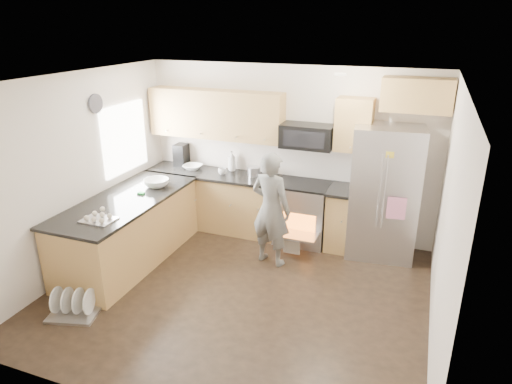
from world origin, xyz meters
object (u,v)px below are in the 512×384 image
at_px(person, 271,209).
at_px(dish_rack, 74,307).
at_px(stove_range, 303,199).
at_px(refrigerator, 384,192).

xyz_separation_m(person, dish_rack, (-1.72, -1.97, -0.71)).
bearing_deg(stove_range, person, -106.03).
xyz_separation_m(stove_range, refrigerator, (1.15, 0.01, 0.26)).
distance_m(stove_range, refrigerator, 1.18).
height_order(stove_range, refrigerator, refrigerator).
bearing_deg(person, stove_range, -92.67).
xyz_separation_m(stove_range, dish_rack, (-1.95, -2.77, -0.59)).
height_order(refrigerator, person, refrigerator).
bearing_deg(dish_rack, person, 48.87).
distance_m(refrigerator, dish_rack, 4.25).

